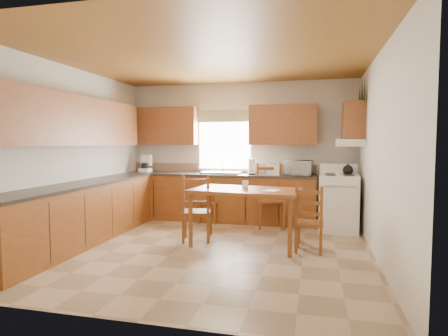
% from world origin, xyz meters
% --- Properties ---
extents(floor, '(4.50, 4.50, 0.00)m').
position_xyz_m(floor, '(0.00, 0.00, 0.00)').
color(floor, tan).
rests_on(floor, ground).
extents(ceiling, '(4.50, 4.50, 0.00)m').
position_xyz_m(ceiling, '(0.00, 0.00, 2.70)').
color(ceiling, olive).
rests_on(ceiling, floor).
extents(wall_left, '(4.50, 4.50, 0.00)m').
position_xyz_m(wall_left, '(-2.25, 0.00, 1.35)').
color(wall_left, beige).
rests_on(wall_left, floor).
extents(wall_right, '(4.50, 4.50, 0.00)m').
position_xyz_m(wall_right, '(2.25, 0.00, 1.35)').
color(wall_right, beige).
rests_on(wall_right, floor).
extents(wall_back, '(4.50, 4.50, 0.00)m').
position_xyz_m(wall_back, '(0.00, 2.25, 1.35)').
color(wall_back, beige).
rests_on(wall_back, floor).
extents(wall_front, '(4.50, 4.50, 0.00)m').
position_xyz_m(wall_front, '(0.00, -2.25, 1.35)').
color(wall_front, beige).
rests_on(wall_front, floor).
extents(lower_cab_back, '(3.75, 0.60, 0.88)m').
position_xyz_m(lower_cab_back, '(-0.38, 1.95, 0.44)').
color(lower_cab_back, brown).
rests_on(lower_cab_back, floor).
extents(lower_cab_left, '(0.60, 3.60, 0.88)m').
position_xyz_m(lower_cab_left, '(-1.95, -0.15, 0.44)').
color(lower_cab_left, brown).
rests_on(lower_cab_left, floor).
extents(counter_back, '(3.75, 0.63, 0.04)m').
position_xyz_m(counter_back, '(-0.38, 1.95, 0.90)').
color(counter_back, '#332D27').
rests_on(counter_back, lower_cab_back).
extents(counter_left, '(0.63, 3.60, 0.04)m').
position_xyz_m(counter_left, '(-1.95, -0.15, 0.90)').
color(counter_left, '#332D27').
rests_on(counter_left, lower_cab_left).
extents(backsplash, '(3.75, 0.01, 0.18)m').
position_xyz_m(backsplash, '(-0.38, 2.24, 1.01)').
color(backsplash, '#8B6B54').
rests_on(backsplash, counter_back).
extents(upper_cab_back_left, '(1.41, 0.33, 0.75)m').
position_xyz_m(upper_cab_back_left, '(-1.55, 2.08, 1.85)').
color(upper_cab_back_left, brown).
rests_on(upper_cab_back_left, wall_back).
extents(upper_cab_back_right, '(1.25, 0.33, 0.75)m').
position_xyz_m(upper_cab_back_right, '(0.86, 2.08, 1.85)').
color(upper_cab_back_right, brown).
rests_on(upper_cab_back_right, wall_back).
extents(upper_cab_left, '(0.33, 3.60, 0.75)m').
position_xyz_m(upper_cab_left, '(-2.08, -0.15, 1.85)').
color(upper_cab_left, brown).
rests_on(upper_cab_left, wall_left).
extents(upper_cab_stove, '(0.33, 0.62, 0.62)m').
position_xyz_m(upper_cab_stove, '(2.08, 1.65, 1.90)').
color(upper_cab_stove, brown).
rests_on(upper_cab_stove, wall_right).
extents(range_hood, '(0.44, 0.62, 0.12)m').
position_xyz_m(range_hood, '(2.03, 1.65, 1.52)').
color(range_hood, white).
rests_on(range_hood, wall_right).
extents(window_frame, '(1.13, 0.02, 1.18)m').
position_xyz_m(window_frame, '(-0.30, 2.22, 1.55)').
color(window_frame, white).
rests_on(window_frame, wall_back).
extents(window_pane, '(1.05, 0.01, 1.10)m').
position_xyz_m(window_pane, '(-0.30, 2.21, 1.55)').
color(window_pane, white).
rests_on(window_pane, wall_back).
extents(window_valance, '(1.19, 0.01, 0.24)m').
position_xyz_m(window_valance, '(-0.30, 2.19, 2.05)').
color(window_valance, '#485934').
rests_on(window_valance, wall_back).
extents(sink_basin, '(0.75, 0.45, 0.04)m').
position_xyz_m(sink_basin, '(-0.30, 1.95, 0.94)').
color(sink_basin, silver).
rests_on(sink_basin, counter_back).
extents(pine_decal_a, '(0.22, 0.22, 0.36)m').
position_xyz_m(pine_decal_a, '(2.21, 1.33, 2.38)').
color(pine_decal_a, black).
rests_on(pine_decal_a, wall_right).
extents(pine_decal_b, '(0.22, 0.22, 0.36)m').
position_xyz_m(pine_decal_b, '(2.21, 1.65, 2.42)').
color(pine_decal_b, black).
rests_on(pine_decal_b, wall_right).
extents(pine_decal_c, '(0.22, 0.22, 0.36)m').
position_xyz_m(pine_decal_c, '(2.21, 1.97, 2.38)').
color(pine_decal_c, black).
rests_on(pine_decal_c, wall_right).
extents(stove, '(0.68, 0.70, 0.95)m').
position_xyz_m(stove, '(1.87, 1.60, 0.48)').
color(stove, white).
rests_on(stove, floor).
extents(coffeemaker, '(0.23, 0.25, 0.31)m').
position_xyz_m(coffeemaker, '(-1.91, 1.96, 1.07)').
color(coffeemaker, white).
rests_on(coffeemaker, counter_back).
extents(paper_towel, '(0.13, 0.13, 0.30)m').
position_xyz_m(paper_towel, '(0.30, 1.91, 1.07)').
color(paper_towel, white).
rests_on(paper_towel, counter_back).
extents(toaster, '(0.25, 0.17, 0.20)m').
position_xyz_m(toaster, '(0.71, 1.88, 1.02)').
color(toaster, white).
rests_on(toaster, counter_back).
extents(microwave, '(0.49, 0.37, 0.28)m').
position_xyz_m(microwave, '(1.16, 1.95, 1.06)').
color(microwave, white).
rests_on(microwave, counter_back).
extents(dining_table, '(1.65, 1.05, 0.84)m').
position_xyz_m(dining_table, '(0.47, 0.36, 0.42)').
color(dining_table, brown).
rests_on(dining_table, floor).
extents(chair_near_left, '(0.53, 0.51, 1.04)m').
position_xyz_m(chair_near_left, '(-0.32, 0.42, 0.52)').
color(chair_near_left, brown).
rests_on(chair_near_left, floor).
extents(chair_near_right, '(0.40, 0.38, 0.93)m').
position_xyz_m(chair_near_right, '(1.39, 0.24, 0.46)').
color(chair_near_right, brown).
rests_on(chair_near_right, floor).
extents(chair_far_left, '(0.41, 0.40, 0.91)m').
position_xyz_m(chair_far_left, '(-0.48, 1.74, 0.45)').
color(chair_far_left, brown).
rests_on(chair_far_left, floor).
extents(chair_far_right, '(0.59, 0.57, 1.14)m').
position_xyz_m(chair_far_right, '(0.69, 1.59, 0.57)').
color(chair_far_right, brown).
rests_on(chair_far_right, floor).
extents(table_paper, '(0.27, 0.32, 0.00)m').
position_xyz_m(table_paper, '(0.86, 0.28, 0.84)').
color(table_paper, white).
rests_on(table_paper, dining_table).
extents(table_card, '(0.09, 0.04, 0.12)m').
position_xyz_m(table_card, '(0.45, 0.41, 0.90)').
color(table_card, white).
rests_on(table_card, dining_table).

